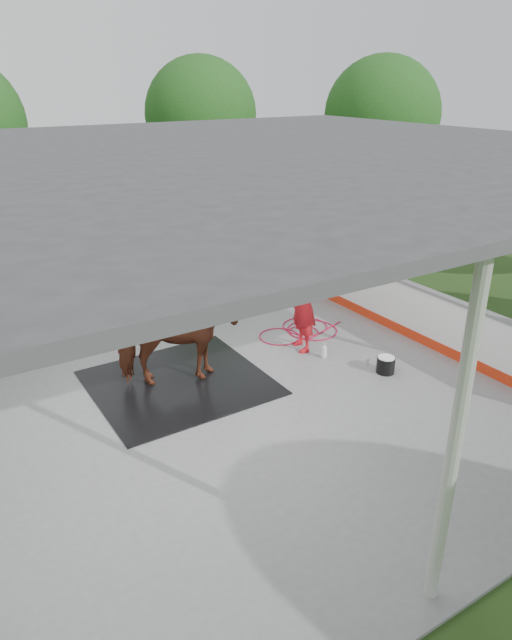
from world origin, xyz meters
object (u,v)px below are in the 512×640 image
dasher_board (413,313)px  wash_bucket (386,365)px  handler (304,303)px  horse (177,339)px

dasher_board → wash_bucket: dasher_board is taller
dasher_board → wash_bucket: size_ratio=23.86×
dasher_board → handler: (-2.25, 0.74, 0.43)m
handler → wash_bucket: 1.94m
horse → wash_bucket: (3.37, -1.65, -0.70)m
horse → wash_bucket: bearing=-100.0°
handler → wash_bucket: handler is taller
horse → wash_bucket: horse is taller
horse → handler: 2.67m
horse → wash_bucket: size_ratio=5.94×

